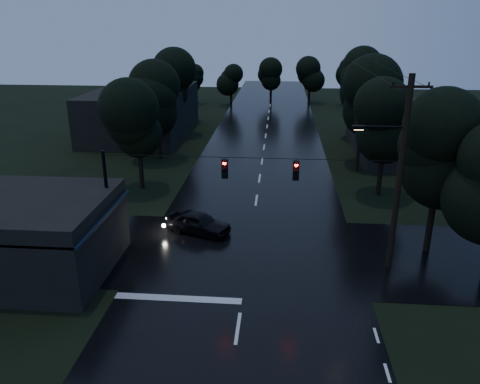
# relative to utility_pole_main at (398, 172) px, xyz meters

# --- Properties ---
(main_road) EXTENTS (12.00, 120.00, 0.02)m
(main_road) POSITION_rel_utility_pole_main_xyz_m (-7.41, 19.00, -5.26)
(main_road) COLOR black
(main_road) RESTS_ON ground
(cross_street) EXTENTS (60.00, 9.00, 0.02)m
(cross_street) POSITION_rel_utility_pole_main_xyz_m (-7.41, 1.00, -5.26)
(cross_street) COLOR black
(cross_street) RESTS_ON ground
(building_far_right) EXTENTS (10.00, 14.00, 4.40)m
(building_far_right) POSITION_rel_utility_pole_main_xyz_m (6.59, 23.00, -3.06)
(building_far_right) COLOR black
(building_far_right) RESTS_ON ground
(building_far_left) EXTENTS (10.00, 16.00, 5.00)m
(building_far_left) POSITION_rel_utility_pole_main_xyz_m (-21.41, 29.00, -2.76)
(building_far_left) COLOR black
(building_far_left) RESTS_ON ground
(utility_pole_main) EXTENTS (3.50, 0.30, 10.00)m
(utility_pole_main) POSITION_rel_utility_pole_main_xyz_m (0.00, 0.00, 0.00)
(utility_pole_main) COLOR black
(utility_pole_main) RESTS_ON ground
(utility_pole_far) EXTENTS (2.00, 0.30, 7.50)m
(utility_pole_far) POSITION_rel_utility_pole_main_xyz_m (0.89, 17.00, -1.38)
(utility_pole_far) COLOR black
(utility_pole_far) RESTS_ON ground
(anchor_pole_left) EXTENTS (0.18, 0.18, 6.00)m
(anchor_pole_left) POSITION_rel_utility_pole_main_xyz_m (-14.91, 0.00, -2.26)
(anchor_pole_left) COLOR black
(anchor_pole_left) RESTS_ON ground
(span_signals) EXTENTS (15.00, 0.37, 1.12)m
(span_signals) POSITION_rel_utility_pole_main_xyz_m (-6.85, -0.01, -0.01)
(span_signals) COLOR black
(span_signals) RESTS_ON ground
(tree_corner_near) EXTENTS (4.48, 4.48, 9.44)m
(tree_corner_near) POSITION_rel_utility_pole_main_xyz_m (2.59, 2.00, 0.74)
(tree_corner_near) COLOR black
(tree_corner_near) RESTS_ON ground
(tree_left_a) EXTENTS (3.92, 3.92, 8.26)m
(tree_left_a) POSITION_rel_utility_pole_main_xyz_m (-16.41, 11.00, -0.02)
(tree_left_a) COLOR black
(tree_left_a) RESTS_ON ground
(tree_left_b) EXTENTS (4.20, 4.20, 8.85)m
(tree_left_b) POSITION_rel_utility_pole_main_xyz_m (-17.01, 19.00, 0.36)
(tree_left_b) COLOR black
(tree_left_b) RESTS_ON ground
(tree_left_c) EXTENTS (4.48, 4.48, 9.44)m
(tree_left_c) POSITION_rel_utility_pole_main_xyz_m (-17.61, 29.00, 0.74)
(tree_left_c) COLOR black
(tree_left_c) RESTS_ON ground
(tree_right_a) EXTENTS (4.20, 4.20, 8.85)m
(tree_right_a) POSITION_rel_utility_pole_main_xyz_m (1.59, 11.00, 0.36)
(tree_right_a) COLOR black
(tree_right_a) RESTS_ON ground
(tree_right_b) EXTENTS (4.48, 4.48, 9.44)m
(tree_right_b) POSITION_rel_utility_pole_main_xyz_m (2.19, 19.00, 0.74)
(tree_right_b) COLOR black
(tree_right_b) RESTS_ON ground
(tree_right_c) EXTENTS (4.76, 4.76, 10.03)m
(tree_right_c) POSITION_rel_utility_pole_main_xyz_m (2.79, 29.00, 1.11)
(tree_right_c) COLOR black
(tree_right_c) RESTS_ON ground
(car) EXTENTS (4.30, 2.77, 1.36)m
(car) POSITION_rel_utility_pole_main_xyz_m (-10.65, 3.25, -4.58)
(car) COLOR black
(car) RESTS_ON ground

